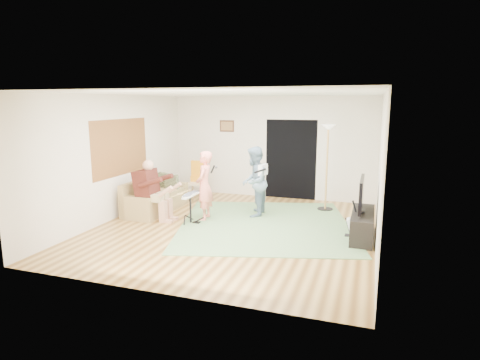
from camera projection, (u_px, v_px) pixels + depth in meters
name	position (u px, v px, depth m)	size (l,w,h in m)	color
floor	(234.00, 228.00, 8.19)	(6.00, 6.00, 0.00)	brown
walls	(234.00, 163.00, 7.94)	(5.50, 6.00, 2.70)	beige
ceiling	(233.00, 94.00, 7.68)	(6.00, 6.00, 0.00)	white
window_blinds	(121.00, 147.00, 8.94)	(2.05, 2.05, 0.00)	#925C2D
doorway	(291.00, 160.00, 10.60)	(2.10, 2.10, 0.00)	black
picture_frame	(227.00, 126.00, 11.01)	(0.42, 0.03, 0.32)	#3F2314
area_rug	(265.00, 224.00, 8.45)	(3.48, 3.72, 0.02)	#5B814E
sofa	(153.00, 200.00, 9.52)	(0.77, 1.88, 0.76)	#A28651
drummer	(154.00, 197.00, 8.74)	(0.86, 0.48, 1.32)	#4A1C14
drum_kit	(190.00, 210.00, 8.51)	(0.36, 0.64, 0.66)	black
singer	(204.00, 186.00, 8.70)	(0.55, 0.36, 1.51)	#FF826E
microphone	(213.00, 169.00, 8.56)	(0.06, 0.06, 0.24)	black
guitarist	(254.00, 182.00, 8.97)	(0.77, 0.60, 1.58)	slate
guitar_held	(263.00, 170.00, 8.86)	(0.12, 0.60, 0.26)	white
guitar_spare	(351.00, 226.00, 7.66)	(0.26, 0.23, 0.72)	black
torchiere_lamp	(327.00, 152.00, 9.37)	(0.36, 0.36, 2.03)	black
dining_chair	(197.00, 187.00, 10.43)	(0.47, 0.50, 1.04)	tan
tv_cabinet	(362.00, 225.00, 7.59)	(0.40, 1.40, 0.50)	black
television	(361.00, 194.00, 7.49)	(0.06, 1.05, 0.60)	black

